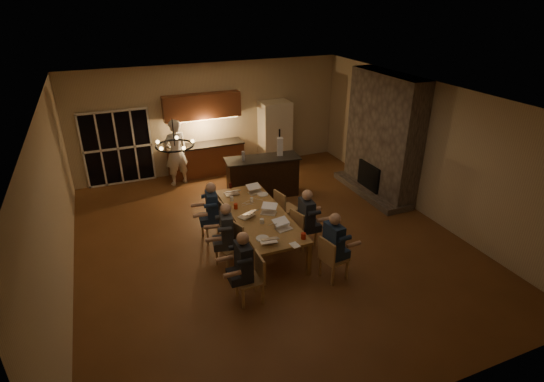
{
  "coord_description": "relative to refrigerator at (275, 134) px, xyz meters",
  "views": [
    {
      "loc": [
        -3.01,
        -7.44,
        5.03
      ],
      "look_at": [
        0.2,
        0.3,
        1.04
      ],
      "focal_mm": 28.0,
      "sensor_mm": 36.0,
      "label": 1
    }
  ],
  "objects": [
    {
      "name": "plate_near",
      "position": [
        -1.85,
        -4.81,
        -0.24
      ],
      "size": [
        0.26,
        0.26,
        0.02
      ],
      "primitive_type": "cylinder",
      "color": "white",
      "rests_on": "dining_table"
    },
    {
      "name": "kitchenette",
      "position": [
        -2.2,
        0.05,
        0.2
      ],
      "size": [
        2.24,
        0.68,
        2.4
      ],
      "primitive_type": null,
      "color": "maroon",
      "rests_on": "ground"
    },
    {
      "name": "chair_left_far",
      "position": [
        -3.02,
        -3.59,
        -0.55
      ],
      "size": [
        0.47,
        0.47,
        0.89
      ],
      "primitive_type": null,
      "rotation": [
        0.0,
        0.0,
        -1.51
      ],
      "color": "tan",
      "rests_on": "ground"
    },
    {
      "name": "floor",
      "position": [
        -1.9,
        -4.15,
        -1.0
      ],
      "size": [
        9.0,
        9.0,
        0.0
      ],
      "primitive_type": "plane",
      "color": "brown",
      "rests_on": "ground"
    },
    {
      "name": "mug_front",
      "position": [
        -2.24,
        -4.61,
        -0.2
      ],
      "size": [
        0.08,
        0.08,
        0.1
      ],
      "primitive_type": "cylinder",
      "color": "white",
      "rests_on": "dining_table"
    },
    {
      "name": "person_right_mid",
      "position": [
        -1.29,
        -4.74,
        -0.31
      ],
      "size": [
        0.63,
        0.63,
        1.38
      ],
      "primitive_type": null,
      "rotation": [
        0.0,
        0.0,
        1.52
      ],
      "color": "#23262E",
      "rests_on": "ground"
    },
    {
      "name": "french_doors",
      "position": [
        -4.6,
        0.32,
        0.05
      ],
      "size": [
        1.86,
        0.08,
        2.1
      ],
      "primitive_type": "cube",
      "color": "black",
      "rests_on": "ground"
    },
    {
      "name": "right_wall",
      "position": [
        2.12,
        -4.15,
        0.6
      ],
      "size": [
        0.04,
        9.0,
        3.2
      ],
      "primitive_type": "cube",
      "color": "#C9B78E",
      "rests_on": "ground"
    },
    {
      "name": "chair_right_mid",
      "position": [
        -1.29,
        -4.64,
        -0.55
      ],
      "size": [
        0.54,
        0.54,
        0.89
      ],
      "primitive_type": null,
      "rotation": [
        0.0,
        0.0,
        1.84
      ],
      "color": "tan",
      "rests_on": "ground"
    },
    {
      "name": "chair_left_near",
      "position": [
        -2.96,
        -5.86,
        -0.55
      ],
      "size": [
        0.45,
        0.45,
        0.89
      ],
      "primitive_type": null,
      "rotation": [
        0.0,
        0.0,
        -1.58
      ],
      "color": "tan",
      "rests_on": "ground"
    },
    {
      "name": "laptop_a",
      "position": [
        -2.37,
        -5.29,
        -0.14
      ],
      "size": [
        0.36,
        0.33,
        0.23
      ],
      "primitive_type": null,
      "rotation": [
        0.0,
        0.0,
        2.99
      ],
      "color": "silver",
      "rests_on": "dining_table"
    },
    {
      "name": "redcup_mid",
      "position": [
        -2.53,
        -3.8,
        -0.19
      ],
      "size": [
        0.08,
        0.08,
        0.12
      ],
      "primitive_type": "cylinder",
      "color": "#B21F0B",
      "rests_on": "dining_table"
    },
    {
      "name": "can_cola",
      "position": [
        -2.31,
        -2.75,
        -0.19
      ],
      "size": [
        0.07,
        0.07,
        0.12
      ],
      "primitive_type": "cylinder",
      "color": "#3F0F0C",
      "rests_on": "dining_table"
    },
    {
      "name": "laptop_d",
      "position": [
        -1.95,
        -4.27,
        -0.14
      ],
      "size": [
        0.42,
        0.41,
        0.23
      ],
      "primitive_type": null,
      "rotation": [
        0.0,
        0.0,
        -0.6
      ],
      "color": "silver",
      "rests_on": "dining_table"
    },
    {
      "name": "notepad",
      "position": [
        -1.97,
        -5.61,
        -0.24
      ],
      "size": [
        0.16,
        0.22,
        0.01
      ],
      "primitive_type": "cube",
      "rotation": [
        0.0,
        0.0,
        0.1
      ],
      "color": "white",
      "rests_on": "dining_table"
    },
    {
      "name": "bar_blender",
      "position": [
        -0.69,
        -1.96,
        0.32
      ],
      "size": [
        0.2,
        0.2,
        0.47
      ],
      "primitive_type": "cube",
      "rotation": [
        0.0,
        0.0,
        -0.37
      ],
      "color": "silver",
      "rests_on": "bar_island"
    },
    {
      "name": "plate_left",
      "position": [
        -2.44,
        -5.17,
        -0.24
      ],
      "size": [
        0.25,
        0.25,
        0.02
      ],
      "primitive_type": "cylinder",
      "color": "white",
      "rests_on": "dining_table"
    },
    {
      "name": "bar_island",
      "position": [
        -1.19,
        -1.98,
        -0.46
      ],
      "size": [
        2.01,
        0.89,
        1.08
      ],
      "primitive_type": "cube",
      "rotation": [
        0.0,
        0.0,
        -0.11
      ],
      "color": "black",
      "rests_on": "ground"
    },
    {
      "name": "redcup_near",
      "position": [
        -1.72,
        -5.46,
        -0.19
      ],
      "size": [
        0.09,
        0.09,
        0.12
      ],
      "primitive_type": "cylinder",
      "color": "#B21F0B",
      "rests_on": "dining_table"
    },
    {
      "name": "left_wall",
      "position": [
        -5.92,
        -4.15,
        0.6
      ],
      "size": [
        0.04,
        9.0,
        3.2
      ],
      "primitive_type": "cube",
      "color": "#C9B78E",
      "rests_on": "ground"
    },
    {
      "name": "back_wall",
      "position": [
        -1.9,
        0.37,
        0.6
      ],
      "size": [
        8.0,
        0.04,
        3.2
      ],
      "primitive_type": "cube",
      "color": "#C9B78E",
      "rests_on": "ground"
    },
    {
      "name": "mug_mid",
      "position": [
        -2.1,
        -3.63,
        -0.2
      ],
      "size": [
        0.07,
        0.07,
        0.1
      ],
      "primitive_type": "cylinder",
      "color": "white",
      "rests_on": "dining_table"
    },
    {
      "name": "person_left_mid",
      "position": [
        -3.0,
        -4.69,
        -0.31
      ],
      "size": [
        0.7,
        0.7,
        1.38
      ],
      "primitive_type": null,
      "rotation": [
        0.0,
        0.0,
        -1.75
      ],
      "color": "#3D4349",
      "rests_on": "ground"
    },
    {
      "name": "bar_bottle",
      "position": [
        -1.7,
        -1.95,
        0.2
      ],
      "size": [
        0.09,
        0.09,
        0.24
      ],
      "primitive_type": "cylinder",
      "color": "#99999E",
      "rests_on": "bar_island"
    },
    {
      "name": "can_silver",
      "position": [
        -2.07,
        -4.92,
        -0.19
      ],
      "size": [
        0.06,
        0.06,
        0.12
      ],
      "primitive_type": "cylinder",
      "color": "#B2B2B7",
      "rests_on": "dining_table"
    },
    {
      "name": "laptop_f",
      "position": [
        -1.86,
        -3.23,
        -0.14
      ],
      "size": [
        0.34,
        0.31,
        0.23
      ],
      "primitive_type": null,
      "rotation": [
        0.0,
        0.0,
        0.09
      ],
      "color": "silver",
      "rests_on": "dining_table"
    },
    {
      "name": "laptop_b",
      "position": [
        -1.92,
        -4.99,
        -0.14
      ],
      "size": [
        0.36,
        0.33,
        0.23
      ],
      "primitive_type": null,
      "rotation": [
        0.0,
        0.0,
        0.17
      ],
      "color": "silver",
      "rests_on": "dining_table"
    },
    {
      "name": "chair_left_mid",
      "position": [
        -2.98,
        -4.71,
        -0.55
      ],
      "size": [
        0.56,
        0.56,
        0.89
      ],
      "primitive_type": null,
      "rotation": [
        0.0,
        0.0,
        -1.22
      ],
      "color": "tan",
      "rests_on": "ground"
    },
    {
      "name": "standing_person",
      "position": [
        -3.13,
        -0.35,
        -0.06
      ],
      "size": [
        0.78,
        0.62,
        1.89
      ],
      "primitive_type": "imported",
      "rotation": [
        0.0,
        0.0,
        3.4
      ],
      "color": "white",
      "rests_on": "ground"
    },
    {
      "name": "dining_table",
      "position": [
        -2.15,
        -4.2,
        -0.62
      ],
      "size": [
        1.1,
        2.9,
        0.75
      ],
      "primitive_type": "cube",
      "color": "#A56F42",
      "rests_on": "ground"
    },
    {
      "name": "laptop_c",
      "position": [
        -2.43,
        -4.21,
        -0.14
      ],
      "size": [
        0.42,
        0.4,
        0.23
      ],
      "primitive_type": null,
      "rotation": [
        0.0,
        0.0,
        3.65
      ],
      "color": "silver",
      "rests_on": "dining_table"
    },
    {
      "name": "mug_back",
      "position": [
        -2.49,
        -3.41,
        -0.2
      ],
      "size": [
        0.08,
        0.08,
        0.1
      ],
      "primitive_type": "cylinder",
      "color": "white",
      "rests_on": "dining_table"
    },
    {
      "name": "person_left_far",
      "position": [
        -3.01,
        -3.64,
        -0.31
      ],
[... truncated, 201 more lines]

